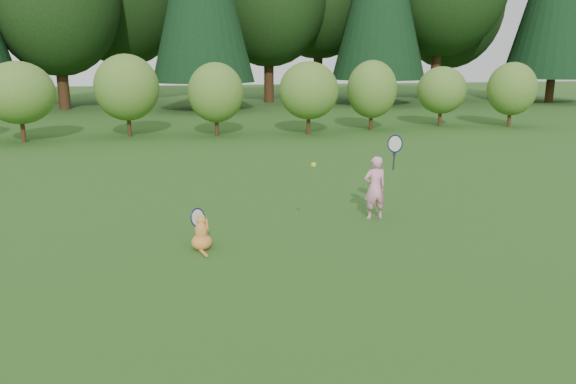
{
  "coord_description": "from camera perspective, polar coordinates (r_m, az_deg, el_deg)",
  "views": [
    {
      "loc": [
        -1.57,
        -7.64,
        2.79
      ],
      "look_at": [
        0.2,
        0.8,
        0.7
      ],
      "focal_mm": 35.0,
      "sensor_mm": 36.0,
      "label": 1
    }
  ],
  "objects": [
    {
      "name": "ground",
      "position": [
        8.29,
        -0.22,
        -6.06
      ],
      "size": [
        100.0,
        100.0,
        0.0
      ],
      "primitive_type": "plane",
      "color": "#274F16",
      "rests_on": "ground"
    },
    {
      "name": "tennis_ball",
      "position": [
        8.24,
        2.62,
        2.77
      ],
      "size": [
        0.08,
        0.08,
        0.08
      ],
      "color": "#B0DD1A",
      "rests_on": "ground"
    },
    {
      "name": "child",
      "position": [
        9.9,
        8.89,
        0.58
      ],
      "size": [
        0.63,
        0.4,
        1.67
      ],
      "rotation": [
        0.0,
        0.0,
        3.19
      ],
      "color": "#FF98BF",
      "rests_on": "ground"
    },
    {
      "name": "shrub_row",
      "position": [
        20.75,
        -7.59,
        9.66
      ],
      "size": [
        28.0,
        3.0,
        2.8
      ],
      "primitive_type": null,
      "color": "#466C21",
      "rests_on": "ground"
    },
    {
      "name": "cat",
      "position": [
        8.42,
        -8.81,
        -3.97
      ],
      "size": [
        0.44,
        0.73,
        0.71
      ],
      "rotation": [
        0.0,
        0.0,
        -0.21
      ],
      "color": "orange",
      "rests_on": "ground"
    }
  ]
}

